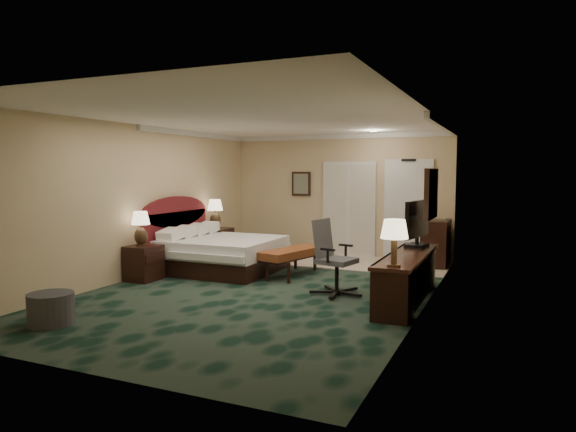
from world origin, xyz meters
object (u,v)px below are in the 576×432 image
at_px(nightstand_near, 144,263).
at_px(desk_chair, 337,258).
at_px(nightstand_far, 217,244).
at_px(bed, 223,255).
at_px(tv, 417,224).
at_px(lamp_far, 215,214).
at_px(minibar, 436,243).
at_px(bed_bench, 292,262).
at_px(ottoman, 51,309).
at_px(lamp_near, 141,229).
at_px(desk, 407,278).

bearing_deg(nightstand_near, desk_chair, 5.68).
distance_m(nightstand_far, desk_chair, 3.93).
bearing_deg(desk_chair, bed, 171.79).
xyz_separation_m(tv, desk_chair, (-1.07, -0.73, -0.49)).
bearing_deg(lamp_far, nightstand_far, 15.41).
bearing_deg(minibar, bed, -149.34).
bearing_deg(nightstand_near, nightstand_far, 89.40).
distance_m(bed_bench, ottoman, 4.23).
bearing_deg(bed, desk_chair, -20.06).
xyz_separation_m(nightstand_far, lamp_near, (-0.04, -2.39, 0.57)).
height_order(nightstand_near, tv, tv).
bearing_deg(bed, ottoman, -92.57).
xyz_separation_m(lamp_far, tv, (4.46, -1.27, 0.09)).
distance_m(lamp_near, minibar, 5.66).
distance_m(lamp_far, desk_chair, 3.96).
bearing_deg(lamp_far, lamp_near, -90.35).
relative_size(desk, desk_chair, 2.11).
bearing_deg(bed, minibar, 30.66).
relative_size(lamp_far, ottoman, 1.13).
xyz_separation_m(desk_chair, minibar, (1.05, 3.08, -0.11)).
height_order(nightstand_near, lamp_near, lamp_near).
distance_m(nightstand_near, tv, 4.65).
bearing_deg(ottoman, nightstand_far, 97.35).
xyz_separation_m(bed, minibar, (3.62, 2.15, 0.15)).
relative_size(ottoman, desk, 0.23).
relative_size(ottoman, tv, 0.58).
relative_size(lamp_far, minibar, 0.67).
height_order(lamp_far, minibar, lamp_far).
bearing_deg(ottoman, bed, 87.43).
distance_m(bed, nightstand_far, 1.34).
relative_size(bed_bench, desk_chair, 1.26).
xyz_separation_m(ottoman, desk, (3.80, 2.85, 0.15)).
xyz_separation_m(lamp_far, desk, (4.46, -2.03, -0.63)).
height_order(bed, ottoman, bed).
xyz_separation_m(bed_bench, minibar, (2.25, 2.02, 0.22)).
relative_size(lamp_near, desk_chair, 0.52).
xyz_separation_m(ottoman, desk_chair, (2.74, 2.87, 0.38)).
relative_size(nightstand_near, ottoman, 1.10).
xyz_separation_m(lamp_far, minibar, (4.44, 1.07, -0.52)).
height_order(bed_bench, minibar, minibar).
xyz_separation_m(nightstand_near, lamp_near, (-0.01, -0.04, 0.60)).
bearing_deg(lamp_near, minibar, 37.79).
xyz_separation_m(bed, tv, (3.64, -0.20, 0.75)).
xyz_separation_m(nightstand_far, desk_chair, (3.37, -2.01, 0.24)).
height_order(nightstand_near, nightstand_far, nightstand_far).
bearing_deg(lamp_near, ottoman, -75.01).
bearing_deg(bed_bench, desk_chair, -28.11).
bearing_deg(lamp_near, nightstand_far, 89.07).
xyz_separation_m(tv, minibar, (-0.02, 2.35, -0.61)).
xyz_separation_m(bed_bench, tv, (2.26, -0.33, 0.82)).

